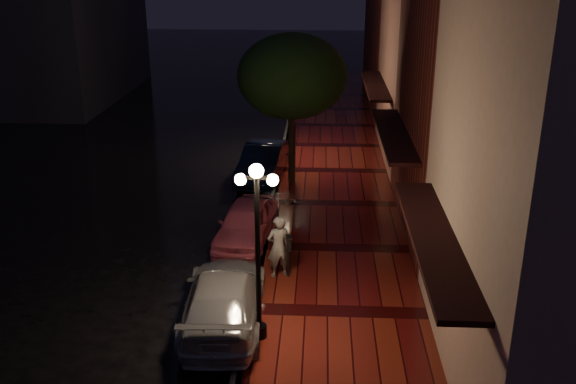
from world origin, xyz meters
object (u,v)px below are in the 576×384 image
at_px(parking_meter, 288,251).
at_px(pink_car, 246,223).
at_px(navy_car, 263,162).
at_px(streetlamp_far, 289,104).
at_px(silver_car, 224,299).
at_px(woman_with_umbrella, 278,221).
at_px(streetlamp_near, 258,243).
at_px(street_tree, 292,79).

bearing_deg(parking_meter, pink_car, 97.67).
height_order(pink_car, navy_car, navy_car).
distance_m(streetlamp_far, silver_car, 13.39).
bearing_deg(woman_with_umbrella, parking_meter, 149.08).
height_order(streetlamp_near, silver_car, streetlamp_near).
xyz_separation_m(streetlamp_near, streetlamp_far, (0.00, 14.00, 0.00)).
bearing_deg(pink_car, navy_car, 96.72).
bearing_deg(streetlamp_far, pink_car, -96.43).
relative_size(streetlamp_near, navy_car, 0.98).
bearing_deg(streetlamp_near, navy_car, 94.66).
relative_size(street_tree, parking_meter, 4.44).
height_order(streetlamp_far, woman_with_umbrella, streetlamp_far).
relative_size(navy_car, woman_with_umbrella, 1.73).
relative_size(streetlamp_near, silver_car, 0.91).
distance_m(street_tree, parking_meter, 8.62).
height_order(streetlamp_near, street_tree, street_tree).
height_order(silver_car, woman_with_umbrella, woman_with_umbrella).
xyz_separation_m(navy_car, silver_car, (-0.00, -10.88, -0.03)).
distance_m(streetlamp_near, street_tree, 11.12).
bearing_deg(navy_car, pink_car, -83.63).
xyz_separation_m(street_tree, silver_car, (-1.21, -10.21, -3.56)).
relative_size(streetlamp_near, woman_with_umbrella, 1.71).
distance_m(streetlamp_far, woman_with_umbrella, 10.96).
relative_size(streetlamp_near, street_tree, 0.74).
bearing_deg(streetlamp_far, silver_car, -94.11).
relative_size(streetlamp_near, pink_car, 1.12).
xyz_separation_m(pink_car, silver_car, (0.00, -4.79, 0.03)).
distance_m(streetlamp_near, pink_car, 5.97).
distance_m(navy_car, woman_with_umbrella, 8.74).
bearing_deg(parking_meter, woman_with_umbrella, 149.28).
distance_m(street_tree, pink_car, 6.61).
distance_m(pink_car, parking_meter, 2.94).
bearing_deg(streetlamp_far, street_tree, -85.09).
height_order(street_tree, navy_car, street_tree).
bearing_deg(silver_car, woman_with_umbrella, -120.76).
xyz_separation_m(woman_with_umbrella, parking_meter, (0.27, -0.04, -0.88)).
xyz_separation_m(navy_car, parking_meter, (1.47, -8.62, 0.22)).
bearing_deg(street_tree, parking_meter, -88.10).
relative_size(streetlamp_far, navy_car, 0.98).
xyz_separation_m(pink_car, woman_with_umbrella, (1.20, -2.49, 1.16)).
bearing_deg(streetlamp_near, pink_car, 99.68).
height_order(pink_car, silver_car, silver_car).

